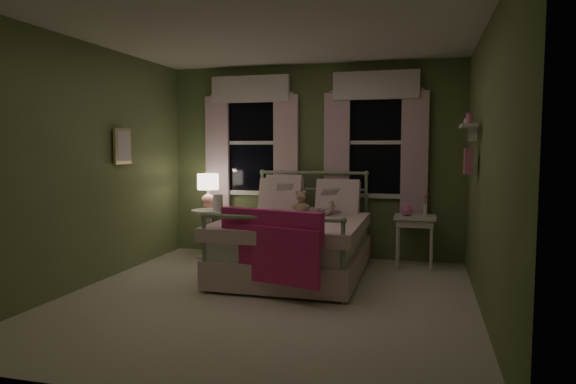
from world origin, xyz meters
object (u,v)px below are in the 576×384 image
(nightstand_left, at_px, (209,227))
(table_lamp, at_px, (208,187))
(child_left, at_px, (282,193))
(child_right, at_px, (326,191))
(bed, at_px, (295,243))
(teddy_bear, at_px, (301,205))
(nightstand_right, at_px, (415,224))

(nightstand_left, distance_m, table_lamp, 0.54)
(child_left, distance_m, child_right, 0.56)
(bed, bearing_deg, nightstand_left, 156.19)
(teddy_bear, bearing_deg, child_right, 29.50)
(bed, bearing_deg, nightstand_right, 28.02)
(bed, height_order, child_left, child_left)
(table_lamp, bearing_deg, nightstand_right, 2.54)
(teddy_bear, bearing_deg, child_left, 150.50)
(child_right, bearing_deg, nightstand_right, -145.94)
(child_left, height_order, child_right, child_right)
(child_right, bearing_deg, nightstand_left, 13.40)
(table_lamp, distance_m, nightstand_right, 2.73)
(teddy_bear, xyz_separation_m, table_lamp, (-1.36, 0.32, 0.16))
(teddy_bear, distance_m, nightstand_left, 1.44)
(child_right, relative_size, table_lamp, 1.68)
(child_left, distance_m, teddy_bear, 0.35)
(teddy_bear, bearing_deg, nightstand_left, 166.66)
(child_left, distance_m, nightstand_right, 1.68)
(child_left, height_order, nightstand_left, child_left)
(bed, height_order, teddy_bear, bed)
(child_right, distance_m, nightstand_left, 1.73)
(nightstand_left, bearing_deg, table_lamp, -90.00)
(child_right, height_order, nightstand_left, child_right)
(teddy_bear, xyz_separation_m, nightstand_right, (1.34, 0.44, -0.24))
(bed, bearing_deg, child_left, 122.39)
(child_left, height_order, teddy_bear, child_left)
(nightstand_left, bearing_deg, child_left, -8.63)
(child_left, relative_size, nightstand_left, 1.07)
(child_left, bearing_deg, nightstand_right, -165.82)
(nightstand_right, bearing_deg, nightstand_left, -177.46)
(teddy_bear, height_order, table_lamp, table_lamp)
(bed, relative_size, nightstand_left, 3.13)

